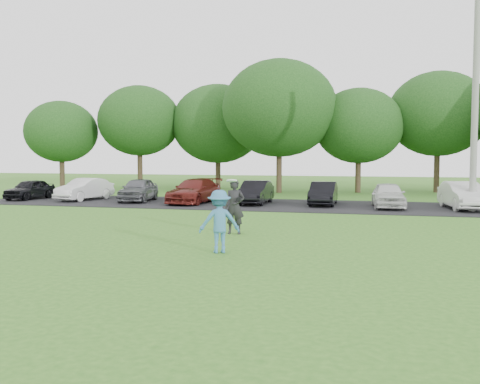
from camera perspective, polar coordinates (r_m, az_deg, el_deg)
The scene contains 7 objects.
ground at distance 13.70m, azimuth -3.66°, elevation -6.43°, with size 100.00×100.00×0.00m, color #2F661D.
parking_lot at distance 26.26m, azimuth 5.15°, elevation -1.40°, with size 32.00×6.50×0.03m, color black.
utility_pole at distance 25.23m, azimuth 23.79°, elevation 8.46°, with size 0.28×0.28×9.18m, color gray.
frisbee_player at distance 13.50m, azimuth -2.21°, elevation -3.15°, with size 1.18×0.94×1.88m.
camera_bystander at distance 16.69m, azimuth -0.58°, elevation -1.57°, with size 0.64×0.45×1.71m.
parked_cars at distance 26.12m, azimuth 6.72°, elevation -0.09°, with size 30.40×4.77×1.24m.
tree_row at distance 35.75m, azimuth 10.15°, elevation 7.84°, with size 42.39×9.85×8.64m.
Camera 1 is at (4.18, -12.81, 2.48)m, focal length 40.00 mm.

